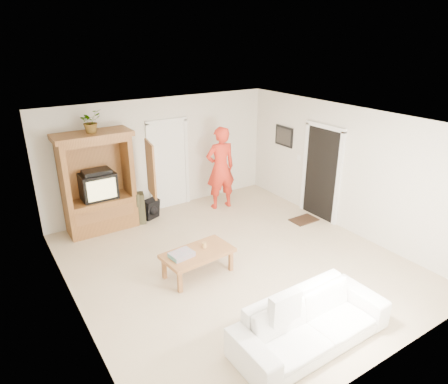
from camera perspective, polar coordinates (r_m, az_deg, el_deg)
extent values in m
plane|color=tan|center=(7.44, 1.50, -9.96)|extent=(6.00, 6.00, 0.00)
plane|color=white|center=(6.46, 1.73, 10.04)|extent=(6.00, 6.00, 0.00)
plane|color=silver|center=(9.33, -8.93, 5.26)|extent=(5.50, 0.00, 5.50)
plane|color=silver|center=(4.97, 22.04, -11.80)|extent=(5.50, 0.00, 5.50)
plane|color=silver|center=(5.88, -21.19, -6.22)|extent=(0.00, 6.00, 6.00)
plane|color=silver|center=(8.62, 16.88, 3.17)|extent=(0.00, 6.00, 6.00)
cube|color=#975E2E|center=(8.85, -17.06, -2.98)|extent=(1.40, 0.60, 0.70)
cube|color=#975E2E|center=(8.38, -21.99, 1.99)|extent=(0.10, 0.60, 1.20)
cube|color=#975E2E|center=(8.69, -13.66, 3.65)|extent=(0.10, 0.60, 1.20)
cube|color=#975E2E|center=(8.76, -18.25, 3.31)|extent=(1.40, 0.06, 1.20)
cube|color=#975E2E|center=(8.34, -18.26, 7.07)|extent=(1.40, 0.60, 0.10)
cube|color=#975E2E|center=(8.31, -18.35, 7.73)|extent=(1.52, 0.68, 0.10)
cube|color=#975E2E|center=(8.38, -10.43, 3.24)|extent=(0.16, 0.67, 1.15)
cube|color=black|center=(8.65, -17.57, 0.86)|extent=(0.70, 0.52, 0.55)
cube|color=tan|center=(8.40, -17.04, 0.31)|extent=(0.58, 0.02, 0.42)
cube|color=black|center=(8.52, -17.75, 2.78)|extent=(0.55, 0.35, 0.08)
cube|color=#996034|center=(8.56, -16.57, -3.05)|extent=(1.19, 0.03, 0.25)
cube|color=white|center=(9.45, -7.92, 3.74)|extent=(0.85, 0.05, 2.04)
cube|color=black|center=(9.06, 13.74, 2.52)|extent=(0.05, 0.90, 2.04)
cube|color=black|center=(9.79, 8.58, 7.89)|extent=(0.03, 0.60, 0.48)
cube|color=#382316|center=(9.15, 11.33, -3.91)|extent=(0.60, 0.40, 0.02)
imported|color=#4C7238|center=(8.24, -18.53, 9.55)|extent=(0.52, 0.49, 0.45)
imported|color=red|center=(9.31, -0.51, 3.44)|extent=(0.77, 0.56, 1.96)
imported|color=white|center=(5.71, 12.33, -17.74)|extent=(2.25, 0.90, 0.65)
cube|color=#996034|center=(6.91, -3.77, -8.72)|extent=(1.25, 0.75, 0.07)
cube|color=#996034|center=(6.61, -6.32, -12.66)|extent=(0.07, 0.07, 0.38)
cube|color=#996034|center=(6.98, -8.54, -10.74)|extent=(0.07, 0.07, 0.38)
cube|color=#996034|center=(7.11, 0.98, -9.79)|extent=(0.07, 0.07, 0.38)
cube|color=#996034|center=(7.46, -1.46, -8.19)|extent=(0.07, 0.07, 0.38)
cube|color=#D84874|center=(6.75, -6.08, -8.88)|extent=(0.41, 0.33, 0.08)
cylinder|color=tan|center=(6.97, -2.83, -7.58)|extent=(0.08, 0.08, 0.10)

